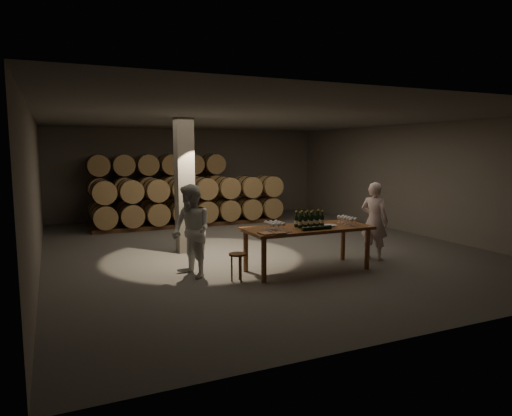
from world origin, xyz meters
name	(u,v)px	position (x,y,z in m)	size (l,w,h in m)	color
room	(185,186)	(-1.80, 0.20, 1.60)	(12.00, 12.00, 12.00)	#595653
tasting_table	(307,232)	(0.00, -2.50, 0.80)	(2.60, 1.10, 0.90)	brown
barrel_stack_back	(158,187)	(-1.35, 5.20, 1.20)	(4.70, 0.95, 2.31)	brown
barrel_stack_front	(192,200)	(-0.57, 3.80, 0.83)	(6.26, 0.95, 1.57)	brown
bottle_cluster	(309,221)	(0.05, -2.49, 1.02)	(0.60, 0.23, 0.33)	black
lying_bottles	(317,228)	(0.00, -2.87, 0.94)	(0.75, 0.08, 0.08)	black
glass_cluster_left	(275,224)	(-0.76, -2.53, 1.02)	(0.30, 0.41, 0.17)	silver
glass_cluster_right	(347,218)	(0.93, -2.56, 1.02)	(0.19, 0.52, 0.17)	silver
plate	(330,225)	(0.50, -2.56, 0.91)	(0.29, 0.29, 0.02)	silver
notebook_near	(279,233)	(-0.88, -2.95, 0.92)	(0.23, 0.19, 0.03)	brown
notebook_corner	(266,233)	(-1.11, -2.86, 0.91)	(0.21, 0.27, 0.02)	brown
pen	(289,232)	(-0.65, -2.91, 0.91)	(0.01, 0.01, 0.13)	black
stool	(237,258)	(-1.60, -2.65, 0.44)	(0.32, 0.32, 0.53)	brown
person_man	(374,221)	(1.85, -2.29, 0.87)	(0.64, 0.42, 1.75)	white
person_woman	(191,231)	(-2.29, -2.01, 0.90)	(0.88, 0.68, 1.80)	silver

